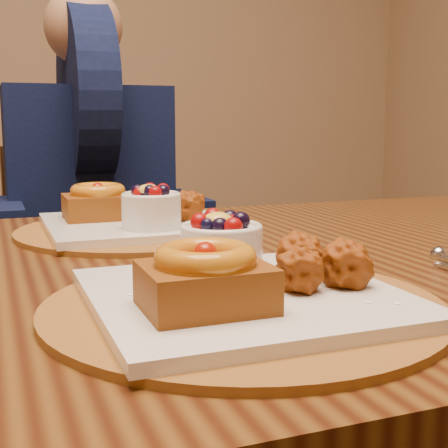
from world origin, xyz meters
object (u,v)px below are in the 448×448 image
Objects in this scene: diner at (88,161)px; place_setting_near at (239,285)px; chair_far at (93,287)px; dining_table at (178,320)px; place_setting_far at (136,218)px.

place_setting_near is at bearing -99.80° from diner.
place_setting_near is 1.19m from chair_far.
diner is at bearing 88.99° from dining_table.
chair_far is (0.03, 0.94, -0.20)m from dining_table.
chair_far is at bearing 87.08° from place_setting_far.
place_setting_near is at bearing -96.82° from chair_far.
diner is (0.01, 0.80, 0.16)m from dining_table.
chair_far is at bearing 72.78° from diner.
diner reaches higher than chair_far.
place_setting_near is 1.02m from diner.
diner is at bearing -103.34° from chair_far.
place_setting_near is at bearing -89.98° from place_setting_far.
chair_far is at bearing 87.90° from dining_table.
place_setting_far is 0.44× the size of chair_far.
dining_table is at bearing -89.30° from place_setting_far.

